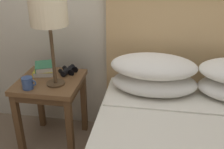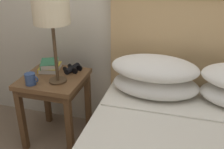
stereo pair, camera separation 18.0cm
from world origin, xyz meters
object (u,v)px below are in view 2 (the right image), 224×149
at_px(book_stacked_on_top, 49,64).
at_px(coffee_mug, 31,79).
at_px(table_lamp, 51,11).
at_px(book_on_nightstand, 50,68).
at_px(nightstand, 54,87).
at_px(binoculars_pair, 72,68).

xyz_separation_m(book_stacked_on_top, coffee_mug, (-0.01, -0.27, -0.01)).
bearing_deg(table_lamp, book_on_nightstand, 131.56).
height_order(book_on_nightstand, book_stacked_on_top, book_stacked_on_top).
distance_m(nightstand, table_lamp, 0.62).
height_order(table_lamp, coffee_mug, table_lamp).
distance_m(binoculars_pair, coffee_mug, 0.35).
bearing_deg(book_on_nightstand, coffee_mug, -91.53).
height_order(table_lamp, book_on_nightstand, table_lamp).
height_order(nightstand, book_on_nightstand, book_on_nightstand).
bearing_deg(binoculars_pair, book_stacked_on_top, -170.67).
bearing_deg(nightstand, table_lamp, -42.25).
relative_size(table_lamp, binoculars_pair, 3.83).
distance_m(book_on_nightstand, book_stacked_on_top, 0.04).
distance_m(nightstand, book_stacked_on_top, 0.20).
xyz_separation_m(binoculars_pair, coffee_mug, (-0.19, -0.30, 0.02)).
distance_m(table_lamp, coffee_mug, 0.51).
relative_size(book_stacked_on_top, coffee_mug, 2.06).
relative_size(nightstand, book_stacked_on_top, 2.71).
bearing_deg(table_lamp, book_stacked_on_top, 132.15).
distance_m(nightstand, binoculars_pair, 0.20).
xyz_separation_m(book_on_nightstand, coffee_mug, (-0.01, -0.27, 0.02)).
relative_size(binoculars_pair, coffee_mug, 1.60).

